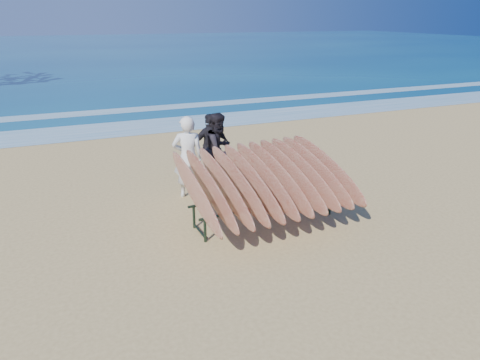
% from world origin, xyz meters
% --- Properties ---
extents(ground, '(120.00, 120.00, 0.00)m').
position_xyz_m(ground, '(0.00, 0.00, 0.00)').
color(ground, tan).
rests_on(ground, ground).
extents(ocean, '(160.00, 160.00, 0.00)m').
position_xyz_m(ocean, '(0.00, 55.00, 0.01)').
color(ocean, navy).
rests_on(ocean, ground).
extents(foam_near, '(160.00, 160.00, 0.00)m').
position_xyz_m(foam_near, '(0.00, 10.00, 0.01)').
color(foam_near, white).
rests_on(foam_near, ground).
extents(foam_far, '(160.00, 160.00, 0.00)m').
position_xyz_m(foam_far, '(0.00, 13.50, 0.01)').
color(foam_far, white).
rests_on(foam_far, ground).
extents(surfboard_rack, '(3.34, 3.13, 1.63)m').
position_xyz_m(surfboard_rack, '(0.49, 0.61, 0.97)').
color(surfboard_rack, black).
rests_on(surfboard_rack, ground).
extents(person_white, '(0.83, 0.65, 2.01)m').
position_xyz_m(person_white, '(-0.64, 2.53, 1.00)').
color(person_white, silver).
rests_on(person_white, ground).
extents(person_dark_a, '(1.17, 1.14, 1.90)m').
position_xyz_m(person_dark_a, '(0.31, 3.02, 0.95)').
color(person_dark_a, black).
rests_on(person_dark_a, ground).
extents(person_dark_b, '(1.04, 0.46, 1.76)m').
position_xyz_m(person_dark_b, '(0.28, 3.60, 0.88)').
color(person_dark_b, black).
rests_on(person_dark_b, ground).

